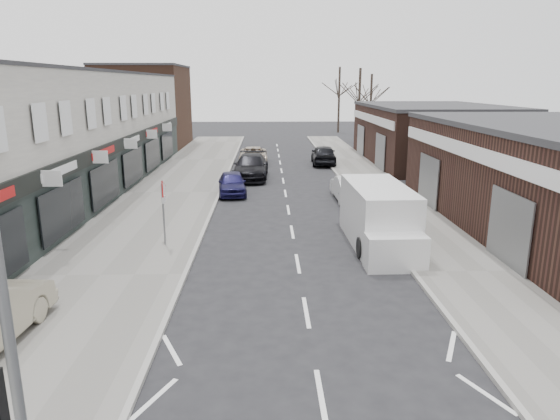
{
  "coord_description": "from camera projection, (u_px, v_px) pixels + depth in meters",
  "views": [
    {
      "loc": [
        -1.11,
        -7.15,
        6.39
      ],
      "look_at": [
        -0.71,
        7.74,
        2.6
      ],
      "focal_mm": 32.0,
      "sensor_mm": 36.0,
      "label": 1
    }
  ],
  "objects": [
    {
      "name": "pavement_left",
      "position": [
        172.0,
        193.0,
        29.66
      ],
      "size": [
        5.5,
        64.0,
        0.12
      ],
      "primitive_type": "cube",
      "color": "slate",
      "rests_on": "ground"
    },
    {
      "name": "pavement_right",
      "position": [
        381.0,
        192.0,
        29.98
      ],
      "size": [
        3.5,
        64.0,
        0.12
      ],
      "primitive_type": "cube",
      "color": "slate",
      "rests_on": "ground"
    },
    {
      "name": "shop_terrace_left",
      "position": [
        31.0,
        139.0,
        26.2
      ],
      "size": [
        8.0,
        41.0,
        7.1
      ],
      "primitive_type": "cube",
      "color": "beige",
      "rests_on": "ground"
    },
    {
      "name": "brick_block_far",
      "position": [
        145.0,
        108.0,
        50.79
      ],
      "size": [
        8.0,
        10.0,
        8.0
      ],
      "primitive_type": "cube",
      "color": "#44291D",
      "rests_on": "ground"
    },
    {
      "name": "right_unit_far",
      "position": [
        431.0,
        135.0,
        41.24
      ],
      "size": [
        10.0,
        16.0,
        4.5
      ],
      "primitive_type": "cube",
      "color": "#331E17",
      "rests_on": "ground"
    },
    {
      "name": "tree_far_a",
      "position": [
        358.0,
        143.0,
        55.27
      ],
      "size": [
        3.6,
        3.6,
        8.0
      ],
      "primitive_type": null,
      "color": "#382D26",
      "rests_on": "ground"
    },
    {
      "name": "tree_far_b",
      "position": [
        369.0,
        137.0,
        61.15
      ],
      "size": [
        3.6,
        3.6,
        7.5
      ],
      "primitive_type": null,
      "color": "#382D26",
      "rests_on": "ground"
    },
    {
      "name": "tree_far_c",
      "position": [
        338.0,
        132.0,
        66.88
      ],
      "size": [
        3.6,
        3.6,
        8.5
      ],
      "primitive_type": null,
      "color": "#382D26",
      "rests_on": "ground"
    },
    {
      "name": "street_lamp",
      "position": [
        6.0,
        223.0,
        6.5
      ],
      "size": [
        2.23,
        0.22,
        8.0
      ],
      "color": "slate",
      "rests_on": "pavement_left"
    },
    {
      "name": "warning_sign",
      "position": [
        163.0,
        194.0,
        19.48
      ],
      "size": [
        0.12,
        0.8,
        2.7
      ],
      "color": "slate",
      "rests_on": "pavement_left"
    },
    {
      "name": "white_van",
      "position": [
        379.0,
        217.0,
        20.11
      ],
      "size": [
        2.29,
        6.24,
        2.41
      ],
      "rotation": [
        0.0,
        0.0,
        0.02
      ],
      "color": "silver",
      "rests_on": "ground"
    },
    {
      "name": "parked_car_left_a",
      "position": [
        232.0,
        183.0,
        29.44
      ],
      "size": [
        1.96,
        4.08,
        1.34
      ],
      "primitive_type": "imported",
      "rotation": [
        0.0,
        0.0,
        0.1
      ],
      "color": "#16143F",
      "rests_on": "ground"
    },
    {
      "name": "parked_car_left_b",
      "position": [
        251.0,
        167.0,
        34.33
      ],
      "size": [
        2.47,
        5.7,
        1.63
      ],
      "primitive_type": "imported",
      "rotation": [
        0.0,
        0.0,
        -0.03
      ],
      "color": "black",
      "rests_on": "ground"
    },
    {
      "name": "parked_car_left_c",
      "position": [
        253.0,
        156.0,
        40.68
      ],
      "size": [
        2.32,
        4.89,
        1.35
      ],
      "primitive_type": "imported",
      "rotation": [
        0.0,
        0.0,
        0.02
      ],
      "color": "#BAA994",
      "rests_on": "ground"
    },
    {
      "name": "parked_car_right_a",
      "position": [
        349.0,
        188.0,
        27.98
      ],
      "size": [
        1.59,
        4.32,
        1.41
      ],
      "primitive_type": "imported",
      "rotation": [
        0.0,
        0.0,
        3.16
      ],
      "color": "silver",
      "rests_on": "ground"
    },
    {
      "name": "parked_car_right_b",
      "position": [
        324.0,
        155.0,
        40.3
      ],
      "size": [
        2.08,
        4.74,
        1.59
      ],
      "primitive_type": "imported",
      "rotation": [
        0.0,
        0.0,
        3.1
      ],
      "color": "black",
      "rests_on": "ground"
    }
  ]
}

